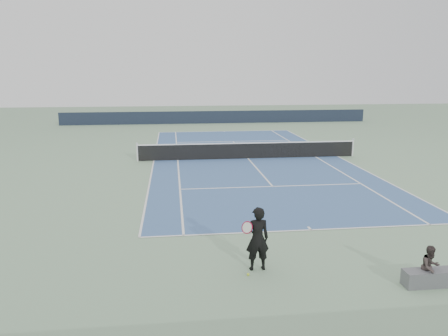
{
  "coord_description": "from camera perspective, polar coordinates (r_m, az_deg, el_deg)",
  "views": [
    {
      "loc": [
        -4.38,
        -24.81,
        5.05
      ],
      "look_at": [
        -2.29,
        -7.23,
        1.1
      ],
      "focal_mm": 35.0,
      "sensor_mm": 36.0,
      "label": 1
    }
  ],
  "objects": [
    {
      "name": "ground",
      "position": [
        25.69,
        3.15,
        1.23
      ],
      "size": [
        80.0,
        80.0,
        0.0
      ],
      "primitive_type": "plane",
      "color": "gray"
    },
    {
      "name": "windscreen_far",
      "position": [
        43.15,
        -0.94,
        6.66
      ],
      "size": [
        30.0,
        0.25,
        1.2
      ],
      "primitive_type": "cube",
      "color": "black",
      "rests_on": "ground"
    },
    {
      "name": "spectator_bench",
      "position": [
        11.79,
        25.26,
        -12.2
      ],
      "size": [
        1.29,
        0.63,
        1.06
      ],
      "color": "#56575B",
      "rests_on": "ground"
    },
    {
      "name": "court_surface",
      "position": [
        25.69,
        3.15,
        1.24
      ],
      "size": [
        10.97,
        23.77,
        0.01
      ],
      "primitive_type": "cube",
      "color": "#3D5E91",
      "rests_on": "ground"
    },
    {
      "name": "tennis_player",
      "position": [
        11.36,
        4.37,
        -9.18
      ],
      "size": [
        0.78,
        0.5,
        1.69
      ],
      "color": "black",
      "rests_on": "ground"
    },
    {
      "name": "tennis_net",
      "position": [
        25.6,
        3.17,
        2.34
      ],
      "size": [
        12.9,
        0.1,
        1.07
      ],
      "color": "silver",
      "rests_on": "ground"
    },
    {
      "name": "tennis_ball",
      "position": [
        11.33,
        3.17,
        -13.7
      ],
      "size": [
        0.07,
        0.07,
        0.07
      ],
      "primitive_type": "sphere",
      "color": "#C2DC2D",
      "rests_on": "ground"
    }
  ]
}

